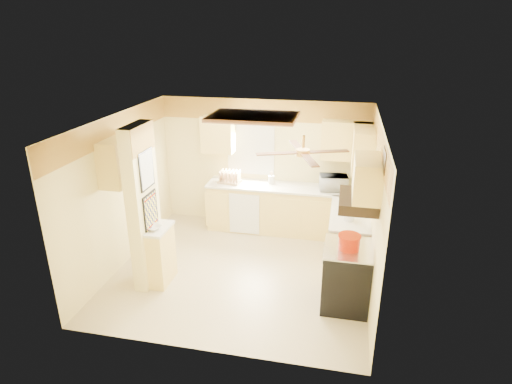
% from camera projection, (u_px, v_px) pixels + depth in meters
% --- Properties ---
extents(floor, '(4.00, 4.00, 0.00)m').
position_uv_depth(floor, '(241.00, 271.00, 7.05)').
color(floor, '#C3AF87').
rests_on(floor, ground).
extents(ceiling, '(4.00, 4.00, 0.00)m').
position_uv_depth(ceiling, '(239.00, 120.00, 6.14)').
color(ceiling, white).
rests_on(ceiling, wall_back).
extents(wall_back, '(4.00, 0.00, 4.00)m').
position_uv_depth(wall_back, '(264.00, 164.00, 8.32)').
color(wall_back, '#F0DD92').
rests_on(wall_back, floor).
extents(wall_front, '(4.00, 0.00, 4.00)m').
position_uv_depth(wall_front, '(200.00, 263.00, 4.86)').
color(wall_front, '#F0DD92').
rests_on(wall_front, floor).
extents(wall_left, '(0.00, 3.80, 3.80)m').
position_uv_depth(wall_left, '(121.00, 191.00, 6.97)').
color(wall_left, '#F0DD92').
rests_on(wall_left, floor).
extents(wall_right, '(0.00, 3.80, 3.80)m').
position_uv_depth(wall_right, '(374.00, 212.00, 6.21)').
color(wall_right, '#F0DD92').
rests_on(wall_right, floor).
extents(wallpaper_border, '(4.00, 0.02, 0.40)m').
position_uv_depth(wallpaper_border, '(264.00, 110.00, 7.92)').
color(wallpaper_border, '#EFBE46').
rests_on(wallpaper_border, wall_back).
extents(partition_column, '(0.20, 0.70, 2.50)m').
position_uv_depth(partition_column, '(143.00, 207.00, 6.35)').
color(partition_column, '#F0DD92').
rests_on(partition_column, floor).
extents(partition_ledge, '(0.25, 0.55, 0.90)m').
position_uv_depth(partition_ledge, '(162.00, 256.00, 6.60)').
color(partition_ledge, '#E2C46E').
rests_on(partition_ledge, floor).
extents(ledge_top, '(0.28, 0.58, 0.04)m').
position_uv_depth(ledge_top, '(159.00, 229.00, 6.43)').
color(ledge_top, silver).
rests_on(ledge_top, partition_ledge).
extents(lower_cabinets_back, '(3.00, 0.60, 0.90)m').
position_uv_depth(lower_cabinets_back, '(286.00, 210.00, 8.25)').
color(lower_cabinets_back, '#E2C46E').
rests_on(lower_cabinets_back, floor).
extents(lower_cabinets_right, '(0.60, 1.40, 0.90)m').
position_uv_depth(lower_cabinets_right, '(349.00, 240.00, 7.11)').
color(lower_cabinets_right, '#E2C46E').
rests_on(lower_cabinets_right, floor).
extents(countertop_back, '(3.04, 0.64, 0.04)m').
position_uv_depth(countertop_back, '(286.00, 187.00, 8.07)').
color(countertop_back, silver).
rests_on(countertop_back, lower_cabinets_back).
extents(countertop_right, '(0.64, 1.44, 0.04)m').
position_uv_depth(countertop_right, '(350.00, 214.00, 6.94)').
color(countertop_right, silver).
rests_on(countertop_right, lower_cabinets_right).
extents(dishwasher_panel, '(0.58, 0.02, 0.80)m').
position_uv_depth(dishwasher_panel, '(244.00, 214.00, 8.11)').
color(dishwasher_panel, white).
rests_on(dishwasher_panel, lower_cabinets_back).
extents(window, '(0.92, 0.02, 1.02)m').
position_uv_depth(window, '(251.00, 149.00, 8.25)').
color(window, white).
rests_on(window, wall_back).
extents(upper_cab_back_left, '(0.60, 0.35, 0.70)m').
position_uv_depth(upper_cab_back_left, '(218.00, 134.00, 8.11)').
color(upper_cab_back_left, '#E2C46E').
rests_on(upper_cab_back_left, wall_back).
extents(upper_cab_back_right, '(0.90, 0.35, 0.70)m').
position_uv_depth(upper_cab_back_right, '(347.00, 140.00, 7.65)').
color(upper_cab_back_right, '#E2C46E').
rests_on(upper_cab_back_right, wall_back).
extents(upper_cab_right, '(0.35, 1.00, 0.70)m').
position_uv_depth(upper_cab_right, '(363.00, 148.00, 7.16)').
color(upper_cab_right, '#E2C46E').
rests_on(upper_cab_right, wall_right).
extents(upper_cab_left_wall, '(0.35, 0.75, 0.70)m').
position_uv_depth(upper_cab_left_wall, '(119.00, 161.00, 6.49)').
color(upper_cab_left_wall, '#E2C46E').
rests_on(upper_cab_left_wall, wall_left).
extents(upper_cab_over_stove, '(0.35, 0.76, 0.52)m').
position_uv_depth(upper_cab_over_stove, '(367.00, 178.00, 5.49)').
color(upper_cab_over_stove, '#E2C46E').
rests_on(upper_cab_over_stove, wall_right).
extents(stove, '(0.68, 0.77, 0.92)m').
position_uv_depth(stove, '(346.00, 276.00, 6.06)').
color(stove, black).
rests_on(stove, floor).
extents(range_hood, '(0.50, 0.76, 0.14)m').
position_uv_depth(range_hood, '(358.00, 201.00, 5.62)').
color(range_hood, black).
rests_on(range_hood, upper_cab_over_stove).
extents(poster_menu, '(0.02, 0.42, 0.57)m').
position_uv_depth(poster_menu, '(147.00, 170.00, 6.11)').
color(poster_menu, black).
rests_on(poster_menu, partition_column).
extents(poster_nashville, '(0.02, 0.42, 0.57)m').
position_uv_depth(poster_nashville, '(151.00, 211.00, 6.35)').
color(poster_nashville, black).
rests_on(poster_nashville, partition_column).
extents(ceiling_light_panel, '(1.35, 0.95, 0.06)m').
position_uv_depth(ceiling_light_panel, '(253.00, 117.00, 6.59)').
color(ceiling_light_panel, brown).
rests_on(ceiling_light_panel, ceiling).
extents(ceiling_fan, '(1.15, 1.15, 0.26)m').
position_uv_depth(ceiling_fan, '(303.00, 152.00, 5.38)').
color(ceiling_fan, gold).
rests_on(ceiling_fan, ceiling).
extents(vent_grate, '(0.02, 0.40, 0.25)m').
position_uv_depth(vent_grate, '(385.00, 160.00, 5.01)').
color(vent_grate, black).
rests_on(vent_grate, wall_right).
extents(microwave, '(0.55, 0.41, 0.28)m').
position_uv_depth(microwave, '(334.00, 183.00, 7.84)').
color(microwave, white).
rests_on(microwave, countertop_back).
extents(bowl, '(0.29, 0.29, 0.05)m').
position_uv_depth(bowl, '(154.00, 228.00, 6.35)').
color(bowl, white).
rests_on(bowl, ledge_top).
extents(dutch_oven, '(0.31, 0.31, 0.21)m').
position_uv_depth(dutch_oven, '(349.00, 242.00, 5.83)').
color(dutch_oven, '#A81800').
rests_on(dutch_oven, stove).
extents(kettle, '(0.16, 0.16, 0.24)m').
position_uv_depth(kettle, '(349.00, 214.00, 6.61)').
color(kettle, silver).
rests_on(kettle, countertop_right).
extents(dish_rack, '(0.43, 0.34, 0.23)m').
position_uv_depth(dish_rack, '(230.00, 178.00, 8.23)').
color(dish_rack, tan).
rests_on(dish_rack, countertop_back).
extents(utensil_crock, '(0.12, 0.12, 0.23)m').
position_uv_depth(utensil_crock, '(271.00, 179.00, 8.18)').
color(utensil_crock, white).
rests_on(utensil_crock, countertop_back).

